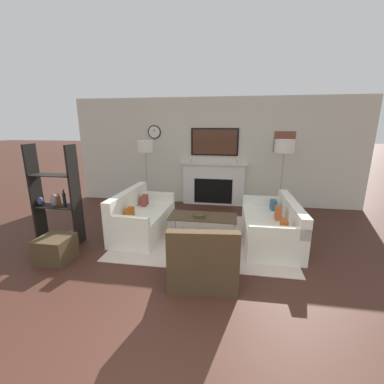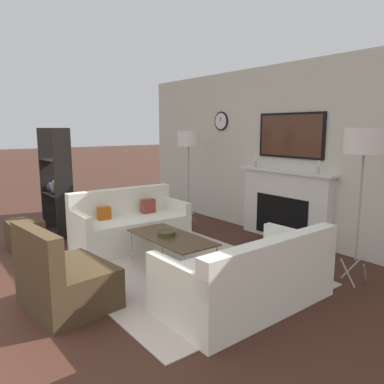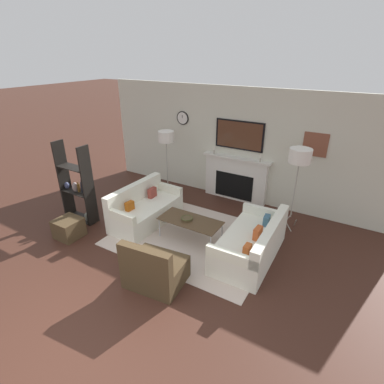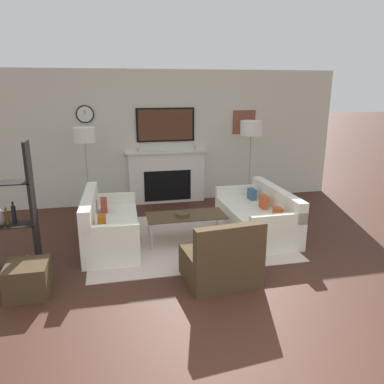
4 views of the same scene
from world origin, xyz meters
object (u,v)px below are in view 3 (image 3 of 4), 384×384
Objects in this scene: shelf_unit at (77,187)px; coffee_table at (190,221)px; couch_right at (252,244)px; armchair at (155,270)px; couch_left at (145,210)px; floor_lamp_right at (300,157)px; decorative_bowl at (187,219)px; floor_lamp_left at (166,138)px; ottoman at (69,228)px.

coffee_table is at bearing 12.82° from shelf_unit.
couch_right is 1.87× the size of armchair.
armchair is at bearing -17.03° from shelf_unit.
floor_lamp_right reaches higher than couch_left.
coffee_table is at bearing -176.75° from couch_right.
floor_lamp_right reaches higher than couch_right.
floor_lamp_left is at bearing 135.30° from decorative_bowl.
floor_lamp_right is at bearing 26.17° from shelf_unit.
couch_right is 1.04× the size of floor_lamp_left.
floor_lamp_right is at bearing 0.00° from floor_lamp_left.
coffee_table is 0.70× the size of floor_lamp_right.
coffee_table is 2.38m from floor_lamp_left.
floor_lamp_right is 3.67× the size of ottoman.
armchair is 0.54× the size of floor_lamp_right.
couch_left is at bearing 26.31° from shelf_unit.
couch_right is 1.24m from coffee_table.
floor_lamp_right is (1.41, 2.81, 1.30)m from armchair.
couch_right reaches higher than decorative_bowl.
floor_lamp_left is at bearing 180.00° from floor_lamp_right.
ottoman is at bearing -151.16° from decorative_bowl.
couch_left is at bearing 175.01° from decorative_bowl.
couch_left is 1.36× the size of coffee_table.
floor_lamp_left is at bearing 77.05° from ottoman.
armchair is at bearing -126.42° from couch_right.
coffee_table is at bearing -42.98° from floor_lamp_left.
coffee_table is (-0.17, 1.38, 0.13)m from armchair.
couch_right is 1.80m from armchair.
shelf_unit reaches higher than floor_lamp_left.
couch_left reaches higher than coffee_table.
ottoman is (-3.71, -2.60, -1.38)m from floor_lamp_right.
shelf_unit is (-4.06, -1.99, -0.79)m from floor_lamp_right.
couch_left is 1.77× the size of armchair.
shelf_unit is at bearing -153.69° from couch_left.
armchair reaches higher than coffee_table.
floor_lamp_right reaches higher than shelf_unit.
floor_lamp_left is 3.12m from floor_lamp_right.
floor_lamp_left reaches higher than couch_right.
floor_lamp_left is (-0.34, 1.36, 1.23)m from couch_left.
coffee_table is (1.19, -0.07, 0.11)m from couch_left.
floor_lamp_left reaches higher than decorative_bowl.
armchair is (-1.07, -1.45, 0.00)m from couch_right.
floor_lamp_left is at bearing 121.27° from armchair.
couch_right reaches higher than coffee_table.
ottoman is at bearing -159.81° from couch_right.
shelf_unit reaches higher than couch_left.
couch_left is 0.96× the size of floor_lamp_right.
couch_right is 7.69× the size of decorative_bowl.
couch_right is at bearing 3.25° from coffee_table.
couch_right is at bearing -0.02° from couch_left.
shelf_unit is (-1.28, -0.64, 0.49)m from couch_left.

